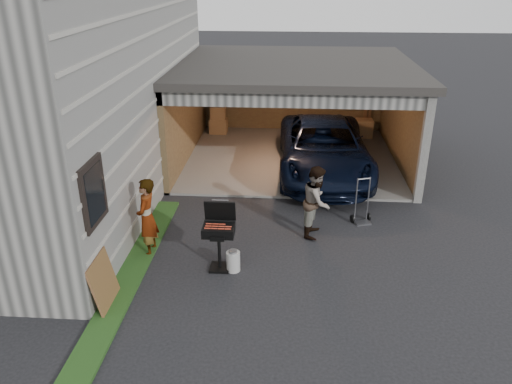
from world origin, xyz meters
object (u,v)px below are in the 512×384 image
at_px(man, 317,201).
at_px(plywood_panel, 104,282).
at_px(bbq_grill, 219,232).
at_px(propane_tank, 233,261).
at_px(woman, 147,217).
at_px(hand_truck, 362,214).
at_px(minivan, 324,150).

xyz_separation_m(man, plywood_panel, (-3.70, -2.80, -0.32)).
xyz_separation_m(bbq_grill, propane_tank, (0.27, -0.08, -0.59)).
relative_size(woman, propane_tank, 4.09).
bearing_deg(propane_tank, woman, 163.63).
height_order(woman, propane_tank, woman).
xyz_separation_m(bbq_grill, plywood_panel, (-1.80, -1.31, -0.32)).
relative_size(man, hand_truck, 1.45).
relative_size(minivan, propane_tank, 13.00).
distance_m(woman, man, 3.56).
bearing_deg(minivan, plywood_panel, -123.90).
height_order(bbq_grill, plywood_panel, bbq_grill).
relative_size(plywood_panel, hand_truck, 0.87).
relative_size(bbq_grill, propane_tank, 3.32).
distance_m(woman, plywood_panel, 1.81).
height_order(minivan, propane_tank, minivan).
bearing_deg(minivan, propane_tank, -112.46).
xyz_separation_m(minivan, hand_truck, (0.74, -2.85, -0.51)).
bearing_deg(propane_tank, bbq_grill, 164.23).
distance_m(bbq_grill, hand_truck, 3.70).
bearing_deg(plywood_panel, man, 37.13).
distance_m(propane_tank, hand_truck, 3.48).
bearing_deg(plywood_panel, woman, 80.29).
xyz_separation_m(minivan, woman, (-3.73, -4.52, 0.09)).
relative_size(man, propane_tank, 3.94).
bearing_deg(plywood_panel, hand_truck, 35.64).
xyz_separation_m(propane_tank, plywood_panel, (-2.07, -1.23, 0.26)).
height_order(minivan, hand_truck, minivan).
relative_size(bbq_grill, plywood_panel, 1.41).
distance_m(plywood_panel, hand_truck, 5.88).
bearing_deg(minivan, hand_truck, -76.58).
bearing_deg(woman, bbq_grill, 75.20).
bearing_deg(hand_truck, man, -168.63).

